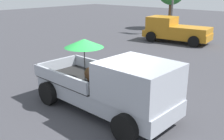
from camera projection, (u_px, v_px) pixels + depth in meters
name	position (u px, v px, depth m)	size (l,w,h in m)	color
ground_plane	(104.00, 110.00, 8.81)	(80.00, 80.00, 0.00)	#38383D
pickup_truck_main	(114.00, 86.00, 8.21)	(5.11, 2.37, 2.31)	black
pickup_truck_red	(174.00, 30.00, 19.36)	(4.97, 2.58, 1.80)	black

